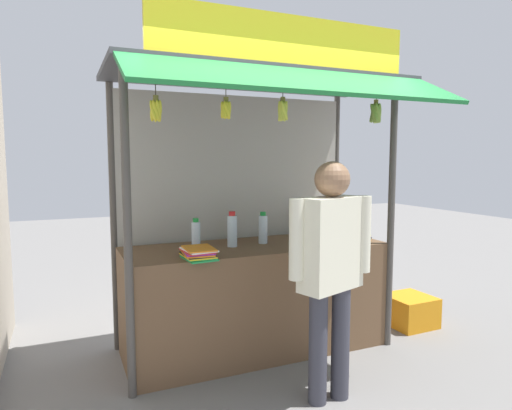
# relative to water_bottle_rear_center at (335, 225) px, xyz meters

# --- Properties ---
(ground_plane) EXTENTS (20.00, 20.00, 0.00)m
(ground_plane) POSITION_rel_water_bottle_rear_center_xyz_m (-0.86, -0.09, -1.04)
(ground_plane) COLOR slate
(stall_counter) EXTENTS (2.25, 0.79, 0.93)m
(stall_counter) POSITION_rel_water_bottle_rear_center_xyz_m (-0.86, -0.09, -0.57)
(stall_counter) COLOR brown
(stall_counter) RESTS_ON ground
(stall_structure) EXTENTS (2.45, 1.61, 2.70)m
(stall_structure) POSITION_rel_water_bottle_rear_center_xyz_m (-0.86, 0.01, 0.61)
(stall_structure) COLOR #4C4742
(stall_structure) RESTS_ON ground
(water_bottle_rear_center) EXTENTS (0.06, 0.06, 0.23)m
(water_bottle_rear_center) POSITION_rel_water_bottle_rear_center_xyz_m (0.00, 0.00, 0.00)
(water_bottle_rear_center) COLOR silver
(water_bottle_rear_center) RESTS_ON stall_counter
(water_bottle_left) EXTENTS (0.07, 0.07, 0.26)m
(water_bottle_left) POSITION_rel_water_bottle_rear_center_xyz_m (-1.39, -0.08, 0.01)
(water_bottle_left) COLOR silver
(water_bottle_left) RESTS_ON stall_counter
(water_bottle_far_right) EXTENTS (0.08, 0.08, 0.28)m
(water_bottle_far_right) POSITION_rel_water_bottle_rear_center_xyz_m (-0.77, -0.04, 0.02)
(water_bottle_far_right) COLOR silver
(water_bottle_far_right) RESTS_ON stall_counter
(water_bottle_mid_left) EXTENTS (0.08, 0.08, 0.30)m
(water_bottle_mid_left) POSITION_rel_water_bottle_rear_center_xyz_m (-0.16, 0.24, 0.03)
(water_bottle_mid_left) COLOR silver
(water_bottle_mid_left) RESTS_ON stall_counter
(water_bottle_front_left) EXTENTS (0.08, 0.08, 0.30)m
(water_bottle_front_left) POSITION_rel_water_bottle_rear_center_xyz_m (-1.08, -0.07, 0.03)
(water_bottle_front_left) COLOR silver
(water_bottle_front_left) RESTS_ON stall_counter
(magazine_stack_center) EXTENTS (0.26, 0.28, 0.10)m
(magazine_stack_center) POSITION_rel_water_bottle_rear_center_xyz_m (-0.34, -0.35, -0.06)
(magazine_stack_center) COLOR purple
(magazine_stack_center) RESTS_ON stall_counter
(magazine_stack_mid_right) EXTENTS (0.20, 0.28, 0.06)m
(magazine_stack_mid_right) POSITION_rel_water_bottle_rear_center_xyz_m (0.09, -0.20, -0.08)
(magazine_stack_mid_right) COLOR orange
(magazine_stack_mid_right) RESTS_ON stall_counter
(magazine_stack_far_left) EXTENTS (0.24, 0.31, 0.09)m
(magazine_stack_far_left) POSITION_rel_water_bottle_rear_center_xyz_m (-1.47, -0.41, -0.06)
(magazine_stack_far_left) COLOR green
(magazine_stack_far_left) RESTS_ON stall_counter
(banana_bunch_inner_left) EXTENTS (0.09, 0.10, 0.30)m
(banana_bunch_inner_left) POSITION_rel_water_bottle_rear_center_xyz_m (-1.80, -0.59, 0.95)
(banana_bunch_inner_left) COLOR #332D23
(banana_bunch_inner_right) EXTENTS (0.09, 0.09, 0.27)m
(banana_bunch_inner_right) POSITION_rel_water_bottle_rear_center_xyz_m (-0.87, -0.59, 0.99)
(banana_bunch_inner_right) COLOR #332D23
(banana_bunch_rightmost) EXTENTS (0.09, 0.09, 0.27)m
(banana_bunch_rightmost) POSITION_rel_water_bottle_rear_center_xyz_m (-1.31, -0.59, 0.98)
(banana_bunch_rightmost) COLOR #332D23
(banana_bunch_leftmost) EXTENTS (0.11, 0.10, 0.26)m
(banana_bunch_leftmost) POSITION_rel_water_bottle_rear_center_xyz_m (-0.02, -0.59, 1.01)
(banana_bunch_leftmost) COLOR #332D23
(vendor_person) EXTENTS (0.63, 0.34, 1.66)m
(vendor_person) POSITION_rel_water_bottle_rear_center_xyz_m (-0.74, -1.08, -0.04)
(vendor_person) COLOR #383842
(vendor_person) RESTS_ON ground
(plastic_crate) EXTENTS (0.44, 0.44, 0.30)m
(plastic_crate) POSITION_rel_water_bottle_rear_center_xyz_m (0.77, -0.21, -0.89)
(plastic_crate) COLOR orange
(plastic_crate) RESTS_ON ground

